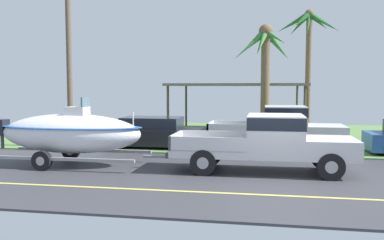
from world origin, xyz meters
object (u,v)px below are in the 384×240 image
object	(u,v)px
parked_sedan_near	(156,133)
carport_awning	(238,86)
palm_tree_near_left	(265,57)
palm_tree_mid	(309,37)
boat_on_trailer	(70,133)
parked_pickup_background	(284,126)
pickup_truck_towing	(274,140)
utility_pole	(69,56)

from	to	relation	value
parked_sedan_near	carport_awning	size ratio (longest dim) A/B	0.58
carport_awning	palm_tree_near_left	bearing A→B (deg)	-67.44
palm_tree_near_left	palm_tree_mid	world-z (taller)	palm_tree_mid
boat_on_trailer	palm_tree_mid	bearing A→B (deg)	53.62
palm_tree_near_left	parked_pickup_background	bearing A→B (deg)	-75.79
pickup_truck_towing	utility_pole	xyz separation A→B (m)	(-8.78, 3.81, 3.05)
boat_on_trailer	parked_pickup_background	bearing A→B (deg)	31.47
palm_tree_near_left	utility_pole	world-z (taller)	utility_pole
boat_on_trailer	utility_pole	world-z (taller)	utility_pole
parked_sedan_near	palm_tree_near_left	world-z (taller)	palm_tree_near_left
pickup_truck_towing	boat_on_trailer	xyz separation A→B (m)	(-6.91, -0.00, 0.09)
palm_tree_near_left	carport_awning	bearing A→B (deg)	112.56
parked_sedan_near	utility_pole	size ratio (longest dim) A/B	0.57
utility_pole	boat_on_trailer	bearing A→B (deg)	-63.82
parked_sedan_near	utility_pole	world-z (taller)	utility_pole
parked_pickup_background	parked_sedan_near	world-z (taller)	parked_pickup_background
parked_pickup_background	palm_tree_mid	bearing A→B (deg)	77.89
parked_pickup_background	parked_sedan_near	xyz separation A→B (m)	(-5.53, -0.18, -0.38)
parked_sedan_near	utility_pole	bearing A→B (deg)	-171.67
boat_on_trailer	palm_tree_mid	xyz separation A→B (m)	(9.09, 12.34, 4.56)
boat_on_trailer	palm_tree_near_left	bearing A→B (deg)	50.23
palm_tree_mid	utility_pole	size ratio (longest dim) A/B	0.92
boat_on_trailer	carport_awning	xyz separation A→B (m)	(4.99, 11.70, 1.67)
boat_on_trailer	palm_tree_near_left	world-z (taller)	palm_tree_near_left
pickup_truck_towing	palm_tree_near_left	world-z (taller)	palm_tree_near_left
carport_awning	palm_tree_near_left	size ratio (longest dim) A/B	1.35
parked_pickup_background	palm_tree_mid	world-z (taller)	palm_tree_mid
boat_on_trailer	utility_pole	distance (m)	5.17
boat_on_trailer	parked_sedan_near	xyz separation A→B (m)	(1.89, 4.36, -0.45)
boat_on_trailer	parked_pickup_background	size ratio (longest dim) A/B	1.08
parked_pickup_background	utility_pole	xyz separation A→B (m)	(-9.29, -0.73, 3.02)
boat_on_trailer	palm_tree_near_left	distance (m)	10.72
pickup_truck_towing	parked_pickup_background	distance (m)	4.57
parked_sedan_near	utility_pole	xyz separation A→B (m)	(-3.76, -0.55, 3.40)
palm_tree_mid	carport_awning	bearing A→B (deg)	-171.16
carport_awning	palm_tree_near_left	world-z (taller)	palm_tree_near_left
parked_sedan_near	carport_awning	bearing A→B (deg)	67.12
boat_on_trailer	parked_pickup_background	distance (m)	8.70
palm_tree_mid	parked_pickup_background	bearing A→B (deg)	-102.11
parked_pickup_background	parked_sedan_near	bearing A→B (deg)	-178.13
pickup_truck_towing	boat_on_trailer	size ratio (longest dim) A/B	0.94
boat_on_trailer	parked_pickup_background	xyz separation A→B (m)	(7.42, 4.54, -0.07)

